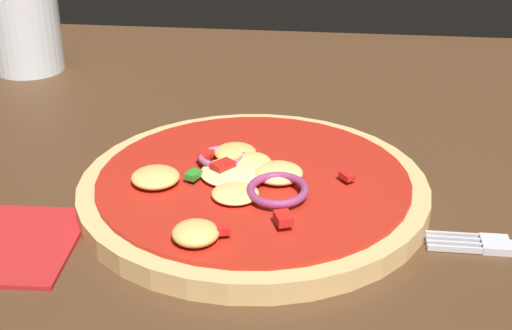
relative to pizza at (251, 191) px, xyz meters
The scene contains 3 objects.
dining_table 0.06m from the pizza, behind, with size 1.44×0.84×0.04m.
pizza is the anchor object (origin of this frame).
beer_glass 0.37m from the pizza, 135.60° to the left, with size 0.07×0.07×0.10m.
Camera 1 is at (0.10, -0.46, 0.30)m, focal length 52.31 mm.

